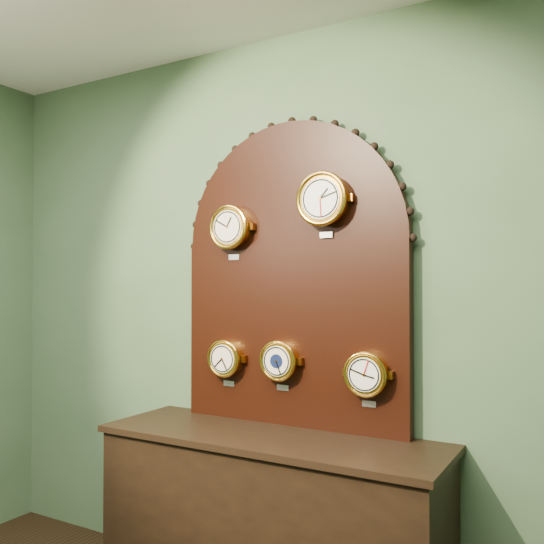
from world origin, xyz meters
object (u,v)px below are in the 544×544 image
Objects in this scene: roman_clock at (231,227)px; tide_clock at (367,374)px; barometer at (280,360)px; shop_counter at (270,529)px; arabic_clock at (323,199)px; display_board at (292,263)px; hygrometer at (226,358)px.

tide_clock is at bearing 0.05° from roman_clock.
barometer is 0.98× the size of tide_clock.
arabic_clock is (0.20, 0.15, 1.52)m from shop_counter.
display_board is 0.60m from hygrometer.
hygrometer is (-0.03, 0.00, -0.67)m from roman_clock.
barometer reaches higher than hygrometer.
display_board is at bearing 63.05° from barometer.
shop_counter is at bearing -159.56° from tide_clock.
shop_counter is 0.84m from tide_clock.
display_board reaches higher than tide_clock.
hygrometer is 0.95× the size of tide_clock.
hygrometer is 0.98× the size of barometer.
shop_counter is at bearing -90.00° from display_board.
display_board is at bearing 161.44° from arabic_clock.
hygrometer is at bearing 178.19° from roman_clock.
hygrometer is at bearing 179.98° from tide_clock.
barometer reaches higher than tide_clock.
shop_counter is 0.77m from barometer.
shop_counter is at bearing -77.69° from barometer.
roman_clock is at bearing 154.52° from shop_counter.
shop_counter is 6.51× the size of hygrometer.
barometer is (-0.03, 0.15, 0.75)m from shop_counter.
arabic_clock is at bearing -0.08° from roman_clock.
hygrometer reaches higher than shop_counter.
barometer is at bearing 179.67° from arabic_clock.
roman_clock is 0.91× the size of arabic_clock.
display_board is 6.09× the size of barometer.
barometer is (0.32, -0.00, 0.01)m from hygrometer.
display_board is 0.48m from barometer.
roman_clock is 1.12× the size of barometer.
barometer is (-0.03, -0.07, -0.48)m from display_board.
shop_counter is 1.46m from roman_clock.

